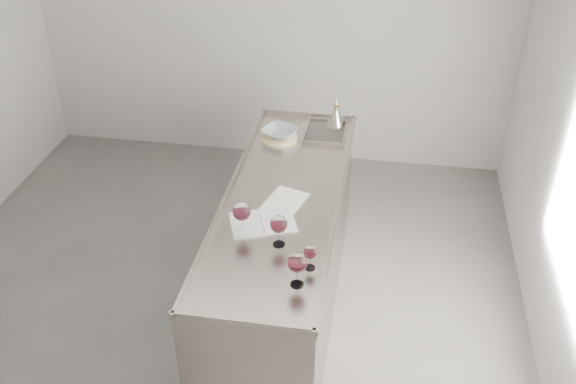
% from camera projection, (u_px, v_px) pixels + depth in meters
% --- Properties ---
extents(room_shell, '(4.54, 5.04, 2.84)m').
position_uv_depth(room_shell, '(191.00, 151.00, 3.79)').
color(room_shell, '#514E4C').
rests_on(room_shell, ground).
extents(counter, '(0.77, 2.42, 0.97)m').
position_uv_depth(counter, '(283.00, 252.00, 4.48)').
color(counter, gray).
rests_on(counter, ground).
extents(wine_glass_left, '(0.11, 0.11, 0.22)m').
position_uv_depth(wine_glass_left, '(242.00, 212.00, 3.79)').
color(wine_glass_left, white).
rests_on(wine_glass_left, counter).
extents(wine_glass_middle, '(0.10, 0.10, 0.20)m').
position_uv_depth(wine_glass_middle, '(279.00, 225.00, 3.71)').
color(wine_glass_middle, white).
rests_on(wine_glass_middle, counter).
extents(wine_glass_right, '(0.11, 0.11, 0.21)m').
position_uv_depth(wine_glass_right, '(297.00, 263.00, 3.41)').
color(wine_glass_right, white).
rests_on(wine_glass_right, counter).
extents(wine_glass_small, '(0.08, 0.08, 0.15)m').
position_uv_depth(wine_glass_small, '(310.00, 253.00, 3.55)').
color(wine_glass_small, white).
rests_on(wine_glass_small, counter).
extents(notebook, '(0.47, 0.40, 0.02)m').
position_uv_depth(notebook, '(263.00, 222.00, 3.97)').
color(notebook, white).
rests_on(notebook, counter).
extents(loose_paper_top, '(0.31, 0.38, 0.00)m').
position_uv_depth(loose_paper_top, '(284.00, 202.00, 4.16)').
color(loose_paper_top, silver).
rests_on(loose_paper_top, counter).
extents(trivet, '(0.34, 0.34, 0.02)m').
position_uv_depth(trivet, '(280.00, 137.00, 4.88)').
color(trivet, '#CEBD85').
rests_on(trivet, counter).
extents(ceramic_bowl, '(0.33, 0.33, 0.06)m').
position_uv_depth(ceramic_bowl, '(280.00, 132.00, 4.86)').
color(ceramic_bowl, gray).
rests_on(ceramic_bowl, trivet).
extents(wine_funnel, '(0.15, 0.15, 0.22)m').
position_uv_depth(wine_funnel, '(336.00, 117.00, 5.04)').
color(wine_funnel, '#ACA399').
rests_on(wine_funnel, counter).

